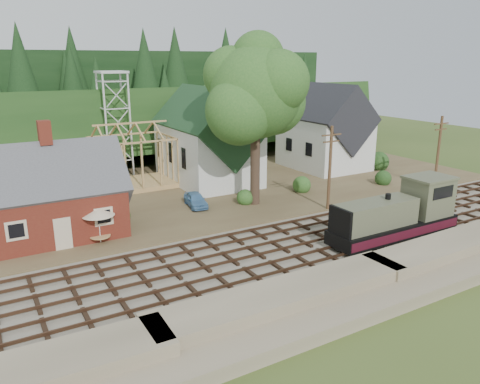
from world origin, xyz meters
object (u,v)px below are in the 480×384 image
locomotive (399,215)px  patio_set (98,213)px  car_red (361,164)px  car_blue (196,200)px

locomotive → patio_set: bearing=152.7°
locomotive → car_red: bearing=52.2°
car_red → patio_set: size_ratio=1.42×
locomotive → patio_set: (-20.41, 10.53, 0.55)m
locomotive → patio_set: 22.97m
locomotive → car_blue: 18.27m
locomotive → car_red: locomotive is taller
car_blue → car_red: (25.28, 4.25, -0.14)m
car_red → patio_set: (-35.36, -8.76, 1.76)m
car_blue → patio_set: size_ratio=1.45×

